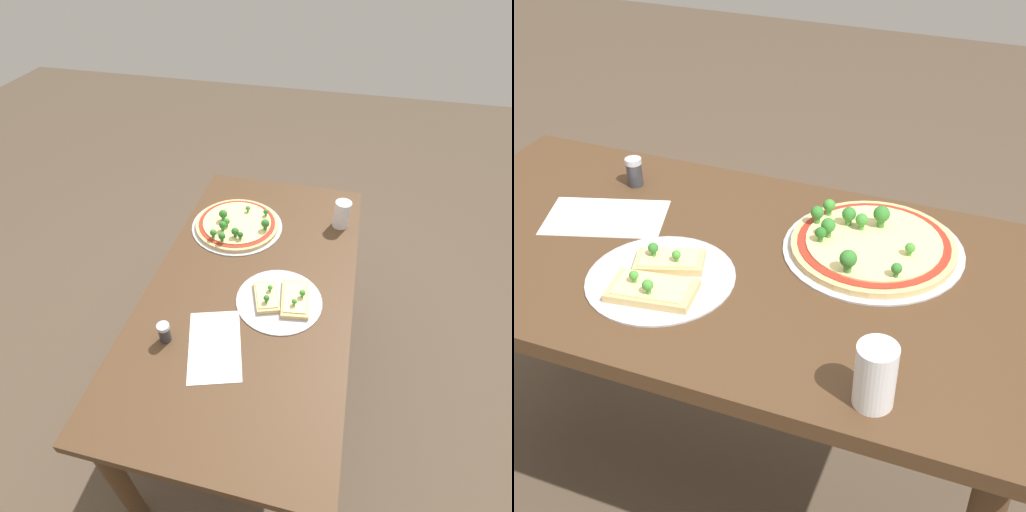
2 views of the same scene
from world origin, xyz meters
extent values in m
plane|color=brown|center=(0.00, 0.00, 0.00)|extent=(8.00, 8.00, 0.00)
cube|color=#4C331E|center=(0.00, 0.00, 0.73)|extent=(1.35, 0.72, 0.04)
cylinder|color=#4C331E|center=(0.62, -0.30, 0.36)|extent=(0.06, 0.06, 0.72)
cylinder|color=#4C331E|center=(-0.62, 0.30, 0.36)|extent=(0.06, 0.06, 0.72)
cylinder|color=#4C331E|center=(0.62, 0.30, 0.36)|extent=(0.06, 0.06, 0.72)
cylinder|color=#B7B7BC|center=(0.30, 0.14, 0.75)|extent=(0.38, 0.38, 0.00)
cylinder|color=#DBB775|center=(0.30, 0.14, 0.76)|extent=(0.35, 0.35, 0.01)
cylinder|color=#A82D1E|center=(0.30, 0.14, 0.77)|extent=(0.32, 0.32, 0.00)
cylinder|color=#F4DB8E|center=(0.30, 0.14, 0.77)|extent=(0.28, 0.28, 0.00)
sphere|color=#337A2D|center=(0.24, 0.18, 0.80)|extent=(0.03, 0.03, 0.03)
cylinder|color=#3F8136|center=(0.24, 0.18, 0.78)|extent=(0.01, 0.01, 0.01)
sphere|color=#479338|center=(0.38, 0.11, 0.79)|extent=(0.02, 0.02, 0.02)
cylinder|color=#51973E|center=(0.38, 0.11, 0.78)|extent=(0.01, 0.01, 0.01)
sphere|color=#337A2D|center=(0.28, 0.02, 0.81)|extent=(0.03, 0.03, 0.03)
cylinder|color=#3F8136|center=(0.28, 0.02, 0.78)|extent=(0.02, 0.02, 0.02)
sphere|color=#337A2D|center=(0.37, 0.03, 0.79)|extent=(0.02, 0.02, 0.02)
cylinder|color=#3F8136|center=(0.37, 0.03, 0.78)|extent=(0.01, 0.01, 0.01)
sphere|color=#3D8933|center=(0.27, 0.17, 0.80)|extent=(0.03, 0.03, 0.03)
cylinder|color=#488E3A|center=(0.27, 0.17, 0.78)|extent=(0.01, 0.01, 0.01)
sphere|color=#3D8933|center=(0.19, 0.20, 0.80)|extent=(0.03, 0.03, 0.03)
cylinder|color=#488E3A|center=(0.19, 0.20, 0.78)|extent=(0.01, 0.01, 0.01)
sphere|color=#337A2D|center=(0.30, 0.20, 0.81)|extent=(0.04, 0.04, 0.04)
cylinder|color=#3F8136|center=(0.30, 0.20, 0.78)|extent=(0.02, 0.02, 0.02)
sphere|color=#337A2D|center=(0.17, 0.16, 0.80)|extent=(0.03, 0.03, 0.03)
cylinder|color=#3F8136|center=(0.17, 0.16, 0.78)|extent=(0.01, 0.01, 0.01)
sphere|color=#337A2D|center=(0.21, 0.12, 0.80)|extent=(0.03, 0.03, 0.03)
cylinder|color=#3F8136|center=(0.21, 0.12, 0.78)|extent=(0.01, 0.01, 0.01)
sphere|color=#286B23|center=(0.20, 0.10, 0.80)|extent=(0.02, 0.02, 0.02)
cylinder|color=#37742D|center=(0.20, 0.10, 0.78)|extent=(0.01, 0.01, 0.01)
cylinder|color=#B7B7BC|center=(-0.06, -0.11, 0.75)|extent=(0.30, 0.30, 0.00)
cube|color=#DBB775|center=(-0.05, -0.16, 0.76)|extent=(0.18, 0.11, 0.02)
cube|color=#F4DB8E|center=(-0.05, -0.16, 0.77)|extent=(0.15, 0.10, 0.00)
sphere|color=#479338|center=(-0.09, -0.16, 0.79)|extent=(0.02, 0.02, 0.02)
cylinder|color=#51973E|center=(-0.09, -0.16, 0.78)|extent=(0.01, 0.01, 0.01)
sphere|color=#479338|center=(-0.05, -0.19, 0.79)|extent=(0.02, 0.02, 0.02)
cylinder|color=#51973E|center=(-0.05, -0.19, 0.78)|extent=(0.01, 0.01, 0.01)
cube|color=#DBB775|center=(-0.07, -0.07, 0.76)|extent=(0.16, 0.12, 0.02)
cube|color=#F4DB8E|center=(-0.07, -0.07, 0.77)|extent=(0.13, 0.10, 0.00)
sphere|color=#479338|center=(-0.04, -0.07, 0.79)|extent=(0.02, 0.02, 0.02)
cylinder|color=#51973E|center=(-0.04, -0.07, 0.78)|extent=(0.01, 0.01, 0.01)
sphere|color=#337A2D|center=(-0.10, -0.07, 0.79)|extent=(0.02, 0.02, 0.02)
cylinder|color=#3F8136|center=(-0.10, -0.07, 0.78)|extent=(0.01, 0.01, 0.01)
cylinder|color=white|center=(0.41, -0.28, 0.81)|extent=(0.07, 0.07, 0.12)
cylinder|color=#333338|center=(-0.30, 0.21, 0.78)|extent=(0.04, 0.04, 0.06)
cylinder|color=#B2B2B7|center=(-0.30, 0.21, 0.82)|extent=(0.04, 0.04, 0.01)
cube|color=white|center=(-0.29, 0.05, 0.75)|extent=(0.30, 0.23, 0.00)
camera|label=1|loc=(-0.96, -0.24, 1.80)|focal=28.00mm
camera|label=2|loc=(0.55, -1.09, 1.59)|focal=50.00mm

